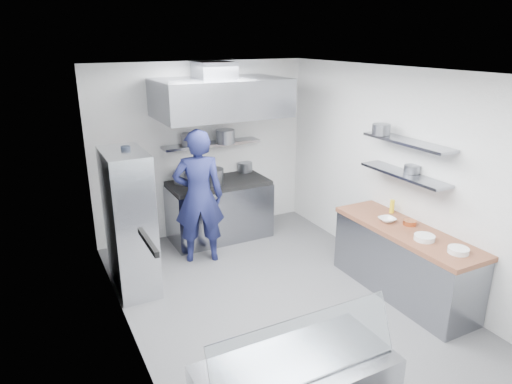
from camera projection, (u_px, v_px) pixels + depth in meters
floor at (278, 299)px, 5.78m from camera, size 5.00×5.00×0.00m
ceiling at (282, 71)px, 4.87m from camera, size 5.00×5.00×0.00m
wall_back at (203, 150)px, 7.43m from camera, size 3.60×2.80×0.02m
wall_front at (457, 298)px, 3.22m from camera, size 3.60×2.80×0.02m
wall_left at (123, 222)px, 4.54m from camera, size 2.80×5.00×0.02m
wall_right at (396, 174)px, 6.10m from camera, size 2.80×5.00×0.02m
gas_range at (219, 211)px, 7.44m from camera, size 1.60×0.80×0.90m
cooktop at (219, 183)px, 7.28m from camera, size 1.57×0.78×0.06m
stock_pot_left at (183, 177)px, 7.18m from camera, size 0.30×0.30×0.20m
stock_pot_mid at (213, 176)px, 7.12m from camera, size 0.35×0.35×0.24m
stock_pot_right at (245, 167)px, 7.78m from camera, size 0.26×0.26×0.16m
over_range_shelf at (212, 144)px, 7.30m from camera, size 1.60×0.30×0.04m
shelf_pot_a at (190, 139)px, 7.15m from camera, size 0.28×0.28×0.18m
shelf_pot_b at (225, 137)px, 7.21m from camera, size 0.30×0.30×0.22m
extractor_hood at (221, 98)px, 6.69m from camera, size 1.90×1.15×0.55m
hood_duct at (214, 70)px, 6.76m from camera, size 0.55×0.55×0.24m
red_firebox at (126, 158)px, 6.83m from camera, size 0.22×0.10×0.26m
chef at (199, 197)px, 6.50m from camera, size 0.83×0.67×1.97m
wire_rack at (130, 222)px, 5.76m from camera, size 0.50×0.90×1.85m
rack_bin_a at (132, 233)px, 5.74m from camera, size 0.16×0.20×0.18m
rack_bin_b at (123, 190)px, 5.80m from camera, size 0.15×0.20×0.18m
rack_jar at (126, 153)px, 5.55m from camera, size 0.11×0.11×0.18m
knife_strip at (148, 242)px, 3.75m from camera, size 0.04×0.55×0.05m
prep_counter_base at (403, 264)px, 5.78m from camera, size 0.62×2.00×0.84m
prep_counter_top at (407, 231)px, 5.63m from camera, size 0.65×2.04×0.06m
plate_stack_a at (458, 250)px, 4.99m from camera, size 0.23×0.23×0.06m
plate_stack_b at (424, 238)px, 5.31m from camera, size 0.24×0.24×0.06m
copper_pan at (410, 223)px, 5.74m from camera, size 0.17×0.17×0.06m
squeeze_bottle at (392, 206)px, 6.11m from camera, size 0.06×0.06×0.18m
mixing_bowl at (387, 220)px, 5.84m from camera, size 0.22×0.22×0.05m
wall_shelf_lower at (404, 174)px, 5.75m from camera, size 0.30×1.30×0.04m
wall_shelf_upper at (408, 142)px, 5.62m from camera, size 0.30×1.30×0.04m
shelf_pot_c at (412, 169)px, 5.73m from camera, size 0.20×0.20×0.10m
shelf_pot_d at (381, 129)px, 5.90m from camera, size 0.23×0.23×0.14m
display_glass at (307, 348)px, 3.21m from camera, size 1.47×0.19×0.42m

